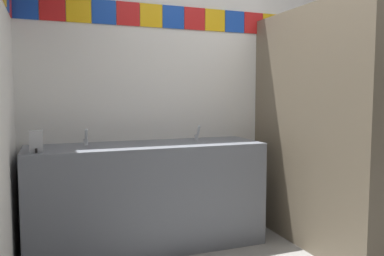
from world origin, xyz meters
TOP-DOWN VIEW (x-y plane):
  - wall_back at (0.00, 1.49)m, footprint 3.73×0.09m
  - vanity_counter at (-0.85, 1.16)m, footprint 1.93×0.60m
  - faucet_left at (-1.33, 1.25)m, footprint 0.04×0.10m
  - faucet_right at (-0.36, 1.25)m, footprint 0.04×0.10m
  - soap_dispenser at (-1.70, 0.98)m, footprint 0.09×0.09m
  - stall_divider at (0.53, 0.45)m, footprint 0.92×1.49m
  - toilet at (0.91, 1.03)m, footprint 0.39×0.49m

SIDE VIEW (x-z plane):
  - toilet at x=0.91m, z-range -0.07..0.67m
  - vanity_counter at x=-0.85m, z-range 0.01..0.89m
  - faucet_left at x=-1.33m, z-range 0.86..1.00m
  - faucet_right at x=-0.36m, z-range 0.86..1.00m
  - soap_dispenser at x=-1.70m, z-range 0.88..1.04m
  - stall_divider at x=0.53m, z-range 0.00..2.01m
  - wall_back at x=0.00m, z-range 0.01..2.58m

